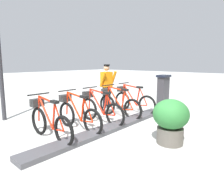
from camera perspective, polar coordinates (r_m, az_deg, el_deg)
ground_plane at (r=5.19m, az=-0.36°, el=-11.19°), size 60.00×60.00×0.00m
dock_rail_base at (r=5.17m, az=-0.36°, el=-10.67°), size 0.44×4.84×0.10m
payment_kiosk at (r=7.45m, az=14.71°, el=-0.14°), size 0.36×0.52×1.28m
bike_docked_0 at (r=6.83m, az=5.99°, el=-2.69°), size 1.72×0.54×1.02m
bike_docked_1 at (r=6.20m, az=1.62°, el=-3.79°), size 1.72×0.54×1.02m
bike_docked_2 at (r=5.62m, az=-3.71°, el=-5.09°), size 1.72×0.54×1.02m
bike_docked_3 at (r=5.10m, az=-10.22°, el=-6.61°), size 1.72×0.54×1.02m
bike_docked_4 at (r=4.67m, az=-18.11°, el=-8.33°), size 1.72×0.54×1.02m
worker_near_rack at (r=7.35m, az=-1.56°, el=1.93°), size 0.51×0.65×1.66m
planter_bush at (r=4.38m, az=16.78°, el=-7.86°), size 0.76×0.76×0.97m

